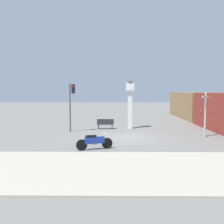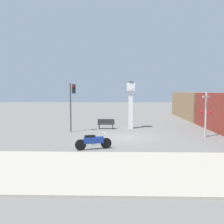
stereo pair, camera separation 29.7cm
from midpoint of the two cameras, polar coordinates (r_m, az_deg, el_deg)
name	(u,v)px [view 2 (the right image)]	position (r m, az deg, el deg)	size (l,w,h in m)	color
ground_plane	(125,138)	(19.22, 3.50, -5.92)	(120.00, 120.00, 0.00)	slate
sidewalk_strip	(130,169)	(11.59, 4.88, -12.92)	(36.00, 6.00, 0.10)	#B2A893
motorcycle	(93,142)	(15.40, -3.71, -6.78)	(2.19, 0.89, 1.01)	black
clock_tower	(131,97)	(23.75, 4.66, 3.41)	(0.92, 0.92, 4.57)	white
freight_train	(207,108)	(29.18, 21.26, 0.80)	(2.80, 22.99, 3.40)	maroon
traffic_light	(72,98)	(21.96, -8.73, 3.08)	(0.50, 0.35, 4.26)	#47474C
railroad_crossing_signal	(206,113)	(20.60, 21.05, -0.12)	(0.90, 0.82, 3.50)	#B7B7BC
bench	(106,124)	(23.63, -1.02, -2.69)	(1.60, 0.44, 0.92)	#2D2D33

